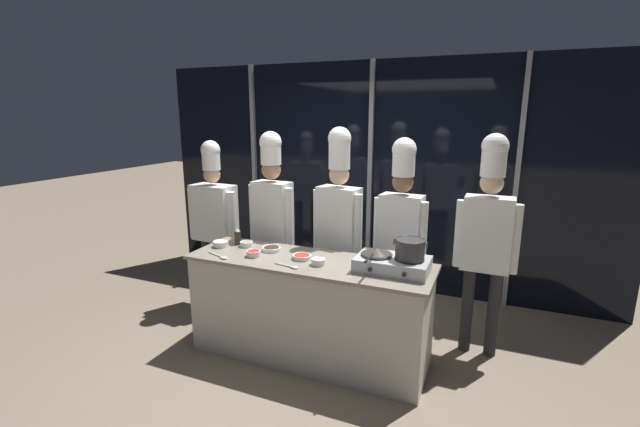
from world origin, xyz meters
name	(u,v)px	position (x,y,z in m)	size (l,w,h in m)	color
ground_plane	(309,356)	(0.00, 0.00, 0.00)	(24.00, 24.00, 0.00)	#7F705B
window_wall_back	(371,178)	(0.00, 1.82, 1.35)	(5.62, 0.09, 2.70)	black
demo_counter	(309,309)	(0.00, 0.00, 0.45)	(2.10, 0.65, 0.90)	beige
portable_stove	(392,264)	(0.71, 0.02, 0.96)	(0.57, 0.36, 0.12)	#B2B5BA
frying_pan	(377,251)	(0.58, 0.02, 1.04)	(0.25, 0.43, 0.05)	#38332D
stock_pot	(410,249)	(0.84, 0.03, 1.10)	(0.26, 0.23, 0.15)	#333335
squeeze_bottle_soy	(238,236)	(-0.80, 0.15, 0.98)	(0.06, 0.06, 0.16)	#332319
prep_bowl_soy_glaze	(271,249)	(-0.41, 0.10, 0.92)	(0.17, 0.17, 0.04)	white
prep_bowl_chicken	(318,261)	(0.12, -0.08, 0.93)	(0.12, 0.12, 0.06)	white
prep_bowl_bell_pepper	(254,253)	(-0.48, -0.10, 0.93)	(0.13, 0.13, 0.05)	white
prep_bowl_chili_flakes	(302,256)	(-0.06, 0.01, 0.92)	(0.17, 0.17, 0.04)	white
prep_bowl_rice	(221,243)	(-0.90, 0.02, 0.93)	(0.14, 0.14, 0.06)	white
prep_bowl_mushrooms	(246,244)	(-0.69, 0.12, 0.93)	(0.12, 0.12, 0.05)	white
serving_spoon_slotted	(221,257)	(-0.72, -0.23, 0.91)	(0.26, 0.13, 0.02)	#B2B5BA
serving_spoon_solid	(291,267)	(-0.06, -0.22, 0.91)	(0.23, 0.07, 0.02)	#B2B5BA
chef_head	(214,215)	(-1.40, 0.60, 1.03)	(0.62, 0.28, 1.83)	#232326
chef_sous	(272,210)	(-0.65, 0.55, 1.16)	(0.51, 0.24, 1.94)	#4C4C51
chef_line	(339,215)	(0.05, 0.59, 1.16)	(0.52, 0.28, 1.99)	#2D3856
chef_pastry	(401,224)	(0.65, 0.57, 1.14)	(0.49, 0.23, 1.91)	#4C4C51
chef_apprentice	(487,230)	(1.37, 0.65, 1.15)	(0.52, 0.21, 1.95)	#232326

